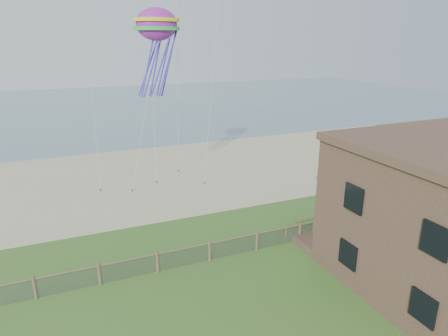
{
  "coord_description": "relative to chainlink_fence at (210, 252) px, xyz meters",
  "views": [
    {
      "loc": [
        -7.08,
        -12.72,
        11.94
      ],
      "look_at": [
        1.73,
        8.0,
        4.72
      ],
      "focal_mm": 32.0,
      "sensor_mm": 36.0,
      "label": 1
    }
  ],
  "objects": [
    {
      "name": "ground",
      "position": [
        0.0,
        -6.0,
        -0.55
      ],
      "size": [
        160.0,
        160.0,
        0.0
      ],
      "primitive_type": "plane",
      "color": "#356322",
      "rests_on": "ground"
    },
    {
      "name": "sand_beach",
      "position": [
        0.0,
        16.0,
        -0.55
      ],
      "size": [
        72.0,
        20.0,
        0.02
      ],
      "primitive_type": "cube",
      "color": "tan",
      "rests_on": "ground"
    },
    {
      "name": "picnic_table",
      "position": [
        7.49,
        -4.15,
        -0.13
      ],
      "size": [
        2.12,
        1.7,
        0.83
      ],
      "primitive_type": null,
      "rotation": [
        0.0,
        0.0,
        0.11
      ],
      "color": "brown",
      "rests_on": "ground"
    },
    {
      "name": "motel_deck",
      "position": [
        13.0,
        -1.0,
        -0.3
      ],
      "size": [
        15.0,
        2.0,
        0.5
      ],
      "primitive_type": "cube",
      "color": "brown",
      "rests_on": "ground"
    },
    {
      "name": "octopus_kite",
      "position": [
        -0.01,
        9.63,
        10.75
      ],
      "size": [
        3.34,
        2.47,
        6.56
      ],
      "primitive_type": null,
      "rotation": [
        0.0,
        0.0,
        0.07
      ],
      "color": "#D62152"
    },
    {
      "name": "chainlink_fence",
      "position": [
        0.0,
        0.0,
        0.0
      ],
      "size": [
        36.2,
        0.2,
        1.25
      ],
      "primitive_type": null,
      "color": "brown",
      "rests_on": "ground"
    },
    {
      "name": "ocean",
      "position": [
        0.0,
        60.0,
        -0.55
      ],
      "size": [
        160.0,
        68.0,
        0.02
      ],
      "primitive_type": "cube",
      "color": "slate",
      "rests_on": "ground"
    }
  ]
}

